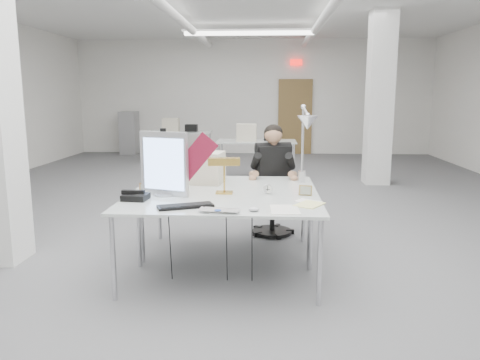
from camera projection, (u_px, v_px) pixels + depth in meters
The scene contains 23 objects.
room_shell at pixel (241, 94), 6.50m from camera, with size 10.04×14.04×3.24m.
desk_main at pixel (220, 204), 4.09m from camera, with size 1.80×0.90×0.03m, color silver.
desk_second at pixel (228, 184), 4.97m from camera, with size 1.80×0.90×0.03m, color silver.
bg_desk_a at pixel (256, 141), 9.48m from camera, with size 1.60×0.80×0.03m, color silver.
bg_desk_b at pixel (179, 132), 11.75m from camera, with size 1.60×0.80×0.03m, color silver.
filing_cabinet at pixel (129, 133), 13.30m from camera, with size 0.45×0.55×1.20m, color gray.
office_chair at pixel (273, 194), 5.64m from camera, with size 0.50×0.50×1.01m, color black, non-canonical shape.
seated_person at pixel (273, 162), 5.52m from camera, with size 0.44×0.54×0.82m, color black, non-canonical shape.
monitor at pixel (164, 164), 4.33m from camera, with size 0.48×0.05×0.60m, color silver.
pennant at pixel (195, 158), 4.27m from camera, with size 0.46×0.01×0.19m, color maroon.
keyboard at pixel (185, 206), 3.91m from camera, with size 0.46×0.15×0.02m, color black.
laptop at pixel (218, 212), 3.70m from camera, with size 0.33×0.21×0.03m, color silver.
mouse at pixel (254, 209), 3.77m from camera, with size 0.09×0.06×0.04m, color #ABABB0.
bankers_lamp at pixel (224, 175), 4.43m from camera, with size 0.31×0.12×0.35m, color gold, non-canonical shape.
desk_phone at pixel (136, 197), 4.18m from camera, with size 0.22×0.19×0.05m, color black.
picture_frame_left at pixel (146, 188), 4.46m from camera, with size 0.13×0.01×0.10m, color #9A6D42.
picture_frame_right at pixel (305, 190), 4.37m from camera, with size 0.12×0.01×0.10m, color #9E8244.
desk_clock at pixel (268, 189), 4.43m from camera, with size 0.09×0.09×0.03m, color silver.
paper_stack_a at pixel (285, 210), 3.82m from camera, with size 0.23×0.33×0.01m, color silver.
paper_stack_b at pixel (309, 204), 4.00m from camera, with size 0.19×0.26×0.01m, color #EEE88E.
paper_stack_c at pixel (308, 202), 4.11m from camera, with size 0.21×0.15×0.01m, color white.
beige_monitor at pixel (206, 168), 4.95m from camera, with size 0.35×0.33×0.33m, color beige.
architect_lamp at pixel (305, 137), 4.71m from camera, with size 0.27×0.78×1.01m, color silver, non-canonical shape.
Camera 1 is at (0.41, -6.47, 1.69)m, focal length 35.00 mm.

